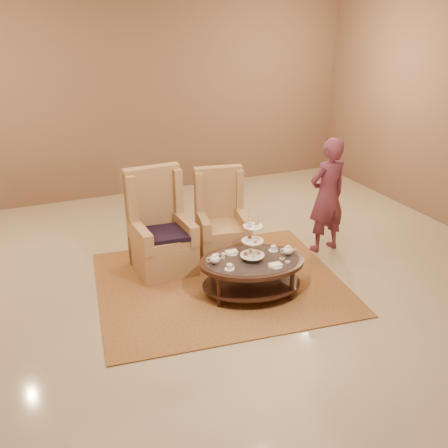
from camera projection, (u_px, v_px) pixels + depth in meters
name	position (u px, v px, depth m)	size (l,w,h in m)	color
ground	(229.00, 292.00, 6.06)	(8.00, 8.00, 0.00)	tan
ceiling	(229.00, 292.00, 6.06)	(8.00, 8.00, 0.02)	silver
wall_back	(140.00, 97.00, 8.75)	(8.00, 0.04, 3.50)	brown
rug	(220.00, 283.00, 6.26)	(3.22, 2.78, 0.02)	#A4753A
tea_table	(252.00, 266.00, 5.88)	(1.40, 1.11, 1.04)	black
armchair_left	(160.00, 236.00, 6.47)	(0.77, 0.79, 1.34)	tan
armchair_right	(221.00, 227.00, 6.87)	(0.77, 0.78, 1.22)	tan
person	(327.00, 196.00, 6.84)	(0.63, 0.45, 1.62)	brown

